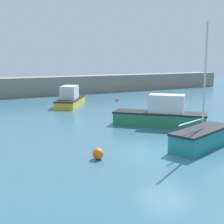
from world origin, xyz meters
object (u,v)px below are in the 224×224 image
motorboat_with_cabin (161,114)px  cabin_cruiser_white (70,99)px  mooring_buoy_orange (98,154)px  sailboat_tall_mast (202,137)px  mooring_buoy_pink (117,99)px

motorboat_with_cabin → cabin_cruiser_white: motorboat_with_cabin is taller
mooring_buoy_orange → sailboat_tall_mast: bearing=-9.7°
motorboat_with_cabin → mooring_buoy_pink: 13.33m
cabin_cruiser_white → mooring_buoy_pink: 5.95m
mooring_buoy_orange → motorboat_with_cabin: bearing=31.3°
motorboat_with_cabin → sailboat_tall_mast: sailboat_tall_mast is taller
mooring_buoy_pink → mooring_buoy_orange: size_ratio=0.69×
mooring_buoy_pink → mooring_buoy_orange: bearing=-123.3°
cabin_cruiser_white → sailboat_tall_mast: bearing=-143.8°
sailboat_tall_mast → motorboat_with_cabin: bearing=56.0°
motorboat_with_cabin → sailboat_tall_mast: bearing=119.2°
cabin_cruiser_white → mooring_buoy_pink: cabin_cruiser_white is taller
cabin_cruiser_white → mooring_buoy_orange: size_ratio=11.49×
motorboat_with_cabin → sailboat_tall_mast: size_ratio=0.91×
motorboat_with_cabin → mooring_buoy_orange: motorboat_with_cabin is taller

